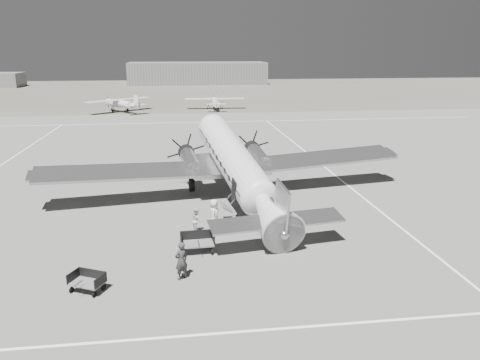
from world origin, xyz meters
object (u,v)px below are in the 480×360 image
light_plane_left (121,105)px  ramp_agent (197,220)px  passenger (214,214)px  baggage_cart_far (87,282)px  dc3_airliner (236,166)px  baggage_cart_near (197,243)px  ground_crew (181,261)px  light_plane_right (215,103)px  hangar_main (198,73)px

light_plane_left → ramp_agent: 57.62m
passenger → baggage_cart_far: bearing=152.2°
dc3_airliner → baggage_cart_near: dc3_airliner is taller
baggage_cart_near → passenger: 3.49m
baggage_cart_far → ramp_agent: size_ratio=1.03×
light_plane_left → baggage_cart_far: 63.33m
dc3_airliner → ground_crew: dc3_airliner is taller
ramp_agent → baggage_cart_near: bearing=170.6°
ground_crew → passenger: size_ratio=1.00×
light_plane_left → ramp_agent: bearing=-118.7°
dc3_airliner → light_plane_right: (2.67, 53.43, -1.51)m
light_plane_right → baggage_cart_near: light_plane_right is taller
passenger → light_plane_right: bearing=10.0°
ground_crew → baggage_cart_near: bearing=-138.6°
hangar_main → baggage_cart_near: bearing=-92.5°
ground_crew → light_plane_right: bearing=-128.0°
light_plane_left → light_plane_right: light_plane_left is taller
light_plane_right → baggage_cart_near: bearing=-94.0°
hangar_main → dc3_airliner: 118.25m
hangar_main → light_plane_right: bearing=-89.7°
hangar_main → ramp_agent: size_ratio=27.57×
light_plane_left → ramp_agent: light_plane_left is taller
light_plane_right → ramp_agent: bearing=-94.1°
light_plane_left → ground_crew: (9.73, -62.43, -0.33)m
ground_crew → passenger: bearing=-140.2°
ground_crew → passenger: 6.52m
baggage_cart_far → passenger: bearing=73.9°
light_plane_left → dc3_airliner: bearing=-114.5°
light_plane_right → ground_crew: light_plane_right is taller
hangar_main → light_plane_left: size_ratio=3.45×
ramp_agent → ground_crew: bearing=163.2°
hangar_main → light_plane_left: 68.85m
baggage_cart_far → passenger: passenger is taller
ramp_agent → hangar_main: bearing=-9.8°
dc3_airliner → ground_crew: (-3.98, -11.12, -1.70)m
light_plane_left → light_plane_right: 16.52m
light_plane_right → baggage_cart_far: size_ratio=6.89×
light_plane_left → passenger: (11.76, -56.23, -0.33)m
baggage_cart_near → baggage_cart_far: 6.22m
dc3_airliner → hangar_main: bearing=80.1°
dc3_airliner → passenger: (-1.95, -4.92, -1.70)m
baggage_cart_near → ramp_agent: bearing=84.8°
dc3_airliner → light_plane_left: bearing=96.2°
light_plane_right → passenger: 58.53m
baggage_cart_far → ramp_agent: ramp_agent is taller
passenger → baggage_cart_near: bearing=174.9°
passenger → light_plane_left: bearing=26.3°
ground_crew → ramp_agent: (0.97, 5.81, -0.18)m
light_plane_right → ramp_agent: light_plane_right is taller
light_plane_left → baggage_cart_near: light_plane_left is taller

